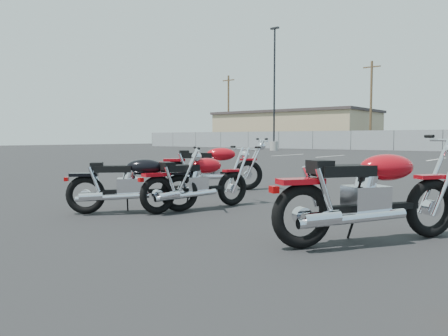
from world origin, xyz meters
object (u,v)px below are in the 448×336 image
Objects in this scene: motorcycle_rear_red at (370,194)px; motorcycle_third_red at (197,181)px; motorcycle_front_red at (212,167)px; motorcycle_second_black at (133,183)px.

motorcycle_third_red is at bearing 171.38° from motorcycle_rear_red.
motorcycle_front_red is at bearing 125.02° from motorcycle_third_red.
motorcycle_second_black is at bearing -123.80° from motorcycle_third_red.
motorcycle_front_red reaches higher than motorcycle_second_black.
motorcycle_front_red is at bearing 106.79° from motorcycle_second_black.
motorcycle_front_red is 5.03m from motorcycle_rear_red.
motorcycle_second_black is 1.01m from motorcycle_third_red.
motorcycle_rear_red is at bearing -8.62° from motorcycle_third_red.
motorcycle_rear_red is (2.95, -0.45, 0.08)m from motorcycle_third_red.
motorcycle_rear_red is (4.37, -2.48, 0.02)m from motorcycle_front_red.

